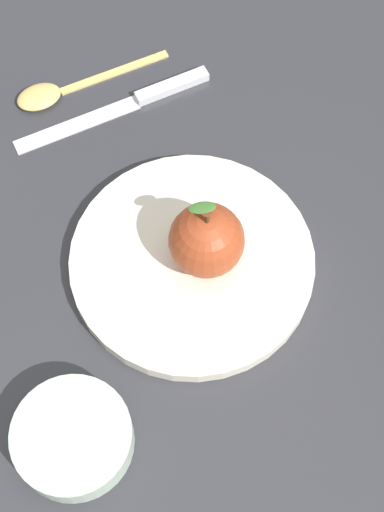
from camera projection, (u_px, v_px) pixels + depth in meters
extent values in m
plane|color=#2D2D33|center=(178.00, 227.00, 0.74)|extent=(2.40, 2.40, 0.00)
cylinder|color=silver|center=(192.00, 262.00, 0.72)|extent=(0.23, 0.23, 0.02)
torus|color=silver|center=(192.00, 260.00, 0.71)|extent=(0.23, 0.23, 0.01)
sphere|color=#9E3D1E|center=(207.00, 240.00, 0.68)|extent=(0.07, 0.07, 0.07)
cylinder|color=#4C3319|center=(207.00, 219.00, 0.64)|extent=(0.00, 0.00, 0.01)
ellipsoid|color=#386628|center=(202.00, 208.00, 0.64)|extent=(0.02, 0.03, 0.01)
cylinder|color=#B2C6B2|center=(73.00, 438.00, 0.64)|extent=(0.10, 0.10, 0.03)
torus|color=#B2C6B2|center=(71.00, 435.00, 0.62)|extent=(0.10, 0.10, 0.01)
cylinder|color=#8E9F8E|center=(71.00, 435.00, 0.63)|extent=(0.08, 0.08, 0.01)
cube|color=silver|center=(77.00, 124.00, 0.80)|extent=(0.02, 0.14, 0.00)
cube|color=silver|center=(172.00, 86.00, 0.81)|extent=(0.01, 0.08, 0.01)
ellipsoid|color=#D8B766|center=(39.00, 97.00, 0.81)|extent=(0.03, 0.05, 0.01)
cube|color=#D8B766|center=(115.00, 72.00, 0.83)|extent=(0.01, 0.13, 0.01)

